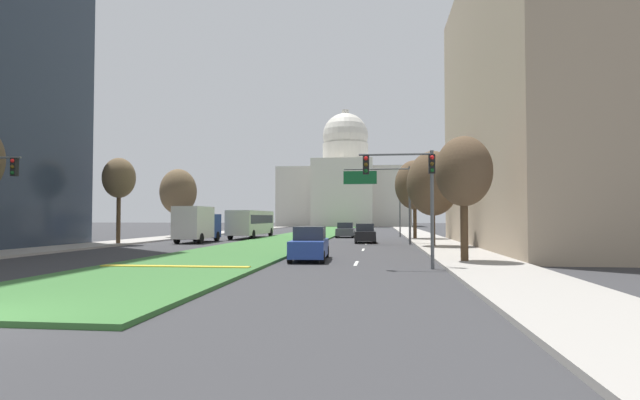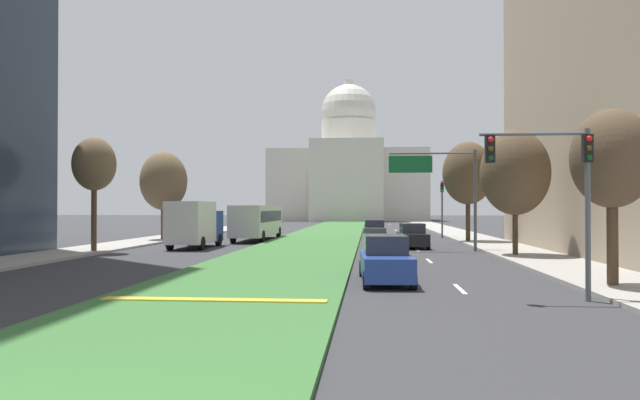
{
  "view_description": "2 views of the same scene",
  "coord_description": "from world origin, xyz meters",
  "px_view_note": "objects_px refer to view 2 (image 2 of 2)",
  "views": [
    {
      "loc": [
        8.75,
        -9.46,
        2.27
      ],
      "look_at": [
        0.68,
        57.82,
        4.6
      ],
      "focal_mm": 28.08,
      "sensor_mm": 36.0,
      "label": 1
    },
    {
      "loc": [
        4.49,
        -5.2,
        2.84
      ],
      "look_at": [
        -1.02,
        58.53,
        3.59
      ],
      "focal_mm": 32.51,
      "sensor_mm": 36.0,
      "label": 2
    }
  ],
  "objects_px": {
    "traffic_light_far_right": "(442,202)",
    "street_tree_right_far": "(468,173)",
    "street_tree_right_mid": "(515,173)",
    "sedan_midblock": "(412,236)",
    "street_tree_left_far": "(164,181)",
    "sedan_lead_stopped": "(385,260)",
    "street_tree_left_mid": "(94,165)",
    "street_tree_right_near": "(612,160)",
    "sedan_distant": "(375,230)",
    "box_truck_delivery": "(195,224)",
    "city_bus": "(257,219)",
    "traffic_light_near_right": "(559,175)",
    "overhead_guide_sign": "(442,179)",
    "capitol_building": "(349,173)"
  },
  "relations": [
    {
      "from": "capitol_building",
      "to": "traffic_light_near_right",
      "type": "relative_size",
      "value": 6.21
    },
    {
      "from": "street_tree_left_far",
      "to": "sedan_lead_stopped",
      "type": "relative_size",
      "value": 1.55
    },
    {
      "from": "street_tree_left_mid",
      "to": "sedan_midblock",
      "type": "distance_m",
      "value": 21.24
    },
    {
      "from": "overhead_guide_sign",
      "to": "city_bus",
      "type": "relative_size",
      "value": 0.59
    },
    {
      "from": "street_tree_right_near",
      "to": "sedan_distant",
      "type": "bearing_deg",
      "value": 104.39
    },
    {
      "from": "sedan_midblock",
      "to": "sedan_distant",
      "type": "height_order",
      "value": "sedan_midblock"
    },
    {
      "from": "overhead_guide_sign",
      "to": "city_bus",
      "type": "xyz_separation_m",
      "value": [
        -14.18,
        10.75,
        -2.88
      ]
    },
    {
      "from": "box_truck_delivery",
      "to": "street_tree_right_mid",
      "type": "bearing_deg",
      "value": -14.95
    },
    {
      "from": "street_tree_left_mid",
      "to": "street_tree_right_far",
      "type": "relative_size",
      "value": 0.89
    },
    {
      "from": "street_tree_right_mid",
      "to": "box_truck_delivery",
      "type": "relative_size",
      "value": 1.12
    },
    {
      "from": "traffic_light_far_right",
      "to": "street_tree_right_far",
      "type": "xyz_separation_m",
      "value": [
        1.21,
        -6.56,
        2.18
      ]
    },
    {
      "from": "sedan_distant",
      "to": "box_truck_delivery",
      "type": "height_order",
      "value": "box_truck_delivery"
    },
    {
      "from": "street_tree_right_near",
      "to": "street_tree_right_far",
      "type": "relative_size",
      "value": 0.78
    },
    {
      "from": "capitol_building",
      "to": "traffic_light_far_right",
      "type": "height_order",
      "value": "capitol_building"
    },
    {
      "from": "sedan_midblock",
      "to": "street_tree_right_mid",
      "type": "bearing_deg",
      "value": -52.13
    },
    {
      "from": "street_tree_right_near",
      "to": "street_tree_left_far",
      "type": "bearing_deg",
      "value": 134.35
    },
    {
      "from": "street_tree_right_near",
      "to": "street_tree_left_far",
      "type": "relative_size",
      "value": 0.84
    },
    {
      "from": "overhead_guide_sign",
      "to": "street_tree_right_far",
      "type": "height_order",
      "value": "street_tree_right_far"
    },
    {
      "from": "traffic_light_near_right",
      "to": "traffic_light_far_right",
      "type": "height_order",
      "value": "same"
    },
    {
      "from": "street_tree_right_mid",
      "to": "box_truck_delivery",
      "type": "distance_m",
      "value": 21.13
    },
    {
      "from": "street_tree_left_mid",
      "to": "street_tree_right_mid",
      "type": "relative_size",
      "value": 0.99
    },
    {
      "from": "traffic_light_far_right",
      "to": "street_tree_left_far",
      "type": "distance_m",
      "value": 24.57
    },
    {
      "from": "capitol_building",
      "to": "city_bus",
      "type": "height_order",
      "value": "capitol_building"
    },
    {
      "from": "street_tree_left_far",
      "to": "box_truck_delivery",
      "type": "bearing_deg",
      "value": -57.17
    },
    {
      "from": "traffic_light_near_right",
      "to": "sedan_midblock",
      "type": "distance_m",
      "value": 22.64
    },
    {
      "from": "street_tree_right_near",
      "to": "city_bus",
      "type": "height_order",
      "value": "street_tree_right_near"
    },
    {
      "from": "street_tree_left_far",
      "to": "city_bus",
      "type": "relative_size",
      "value": 0.67
    },
    {
      "from": "capitol_building",
      "to": "sedan_distant",
      "type": "height_order",
      "value": "capitol_building"
    },
    {
      "from": "traffic_light_far_right",
      "to": "street_tree_left_far",
      "type": "relative_size",
      "value": 0.7
    },
    {
      "from": "street_tree_right_near",
      "to": "street_tree_left_far",
      "type": "xyz_separation_m",
      "value": [
        -25.45,
        26.03,
        0.49
      ]
    },
    {
      "from": "street_tree_right_mid",
      "to": "sedan_lead_stopped",
      "type": "distance_m",
      "value": 14.44
    },
    {
      "from": "capitol_building",
      "to": "street_tree_right_near",
      "type": "xyz_separation_m",
      "value": [
        12.83,
        -101.74,
        -5.53
      ]
    },
    {
      "from": "street_tree_left_mid",
      "to": "street_tree_left_far",
      "type": "xyz_separation_m",
      "value": [
        -0.2,
        12.58,
        -0.45
      ]
    },
    {
      "from": "traffic_light_near_right",
      "to": "street_tree_right_near",
      "type": "relative_size",
      "value": 0.83
    },
    {
      "from": "sedan_midblock",
      "to": "city_bus",
      "type": "distance_m",
      "value": 15.0
    },
    {
      "from": "sedan_distant",
      "to": "street_tree_right_near",
      "type": "bearing_deg",
      "value": -75.61
    },
    {
      "from": "overhead_guide_sign",
      "to": "street_tree_left_far",
      "type": "relative_size",
      "value": 0.88
    },
    {
      "from": "traffic_light_far_right",
      "to": "street_tree_left_mid",
      "type": "distance_m",
      "value": 30.29
    },
    {
      "from": "street_tree_left_far",
      "to": "sedan_midblock",
      "type": "bearing_deg",
      "value": -18.01
    },
    {
      "from": "street_tree_right_mid",
      "to": "sedan_midblock",
      "type": "relative_size",
      "value": 1.61
    },
    {
      "from": "street_tree_right_near",
      "to": "city_bus",
      "type": "xyz_separation_m",
      "value": [
        -17.89,
        27.79,
        -2.7
      ]
    },
    {
      "from": "traffic_light_near_right",
      "to": "street_tree_right_mid",
      "type": "bearing_deg",
      "value": 80.88
    },
    {
      "from": "street_tree_right_mid",
      "to": "traffic_light_far_right",
      "type": "bearing_deg",
      "value": 94.75
    },
    {
      "from": "street_tree_right_near",
      "to": "street_tree_right_mid",
      "type": "relative_size",
      "value": 0.87
    },
    {
      "from": "street_tree_right_near",
      "to": "capitol_building",
      "type": "bearing_deg",
      "value": 97.19
    },
    {
      "from": "sedan_distant",
      "to": "street_tree_right_mid",
      "type": "bearing_deg",
      "value": -66.86
    },
    {
      "from": "sedan_midblock",
      "to": "city_bus",
      "type": "height_order",
      "value": "city_bus"
    },
    {
      "from": "street_tree_right_near",
      "to": "street_tree_right_far",
      "type": "xyz_separation_m",
      "value": [
        -0.59,
        25.96,
        1.03
      ]
    },
    {
      "from": "capitol_building",
      "to": "street_tree_right_mid",
      "type": "relative_size",
      "value": 4.49
    },
    {
      "from": "sedan_lead_stopped",
      "to": "box_truck_delivery",
      "type": "distance_m",
      "value": 21.19
    }
  ]
}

